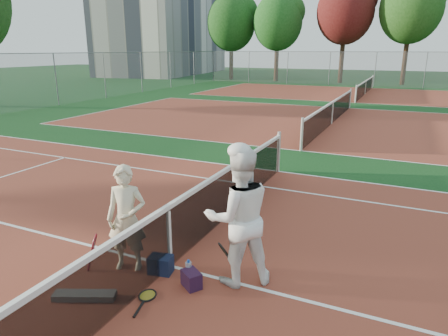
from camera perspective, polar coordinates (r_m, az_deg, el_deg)
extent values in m
plane|color=#0F3714|center=(6.38, -7.64, -13.76)|extent=(130.00, 130.00, 0.00)
cube|color=maroon|center=(6.38, -7.64, -13.73)|extent=(23.77, 10.97, 0.01)
cube|color=maroon|center=(18.63, 15.10, 6.13)|extent=(23.77, 10.97, 0.01)
cube|color=maroon|center=(31.91, 19.47, 9.91)|extent=(23.77, 10.97, 0.01)
cube|color=beige|center=(57.83, -8.33, 20.70)|extent=(12.96, 23.18, 15.00)
imported|color=beige|center=(6.10, -13.73, -7.03)|extent=(0.69, 0.57, 1.62)
imported|color=white|center=(5.54, 2.11, -7.04)|extent=(1.21, 1.18, 1.97)
cube|color=black|center=(6.18, -9.03, -13.46)|extent=(0.38, 0.30, 0.27)
cube|color=black|center=(5.81, -4.68, -15.56)|extent=(0.36, 0.33, 0.24)
cube|color=#5F5A56|center=(5.91, -19.30, -16.84)|extent=(0.83, 0.51, 0.09)
cylinder|color=#C9EAFF|center=(5.92, -5.07, -14.56)|extent=(0.09, 0.09, 0.30)
cylinder|color=#382314|center=(45.36, 1.04, 15.54)|extent=(0.44, 0.44, 4.73)
ellipsoid|color=#154313|center=(45.44, 1.06, 20.02)|extent=(5.16, 5.16, 5.94)
cylinder|color=#382314|center=(43.35, 7.51, 15.33)|extent=(0.44, 0.44, 4.69)
ellipsoid|color=#164D16|center=(43.42, 7.69, 19.97)|extent=(4.95, 4.95, 5.69)
cylinder|color=#382314|center=(42.21, 16.49, 15.22)|extent=(0.44, 0.44, 5.34)
ellipsoid|color=#4C1110|center=(42.35, 16.96, 20.63)|extent=(5.36, 5.36, 6.17)
cylinder|color=#382314|center=(41.92, 24.49, 14.50)|extent=(0.44, 0.44, 5.43)
ellipsoid|color=#1C4915|center=(42.07, 25.18, 20.01)|extent=(5.48, 5.48, 6.30)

